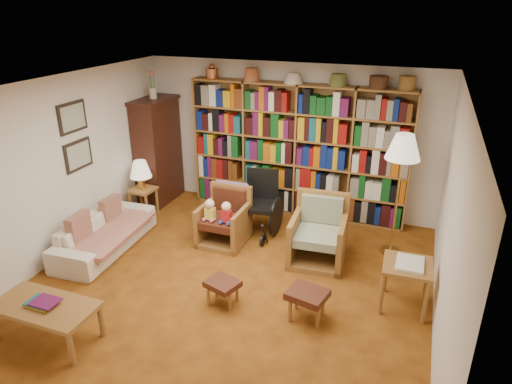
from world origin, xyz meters
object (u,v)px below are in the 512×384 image
at_px(side_table_papers, 407,271).
at_px(coffee_table, 45,309).
at_px(side_table_lamp, 143,196).
at_px(armchair_leather, 226,219).
at_px(floor_lamp, 403,152).
at_px(footstool_a, 223,285).
at_px(sofa, 105,233).
at_px(footstool_b, 307,296).
at_px(wheelchair, 259,205).
at_px(armchair_sage, 319,235).

bearing_deg(side_table_papers, coffee_table, -151.47).
xyz_separation_m(side_table_lamp, side_table_papers, (4.30, -1.06, 0.12)).
bearing_deg(coffee_table, armchair_leather, 71.75).
xyz_separation_m(floor_lamp, footstool_a, (-1.78, -1.97, -1.27)).
height_order(sofa, side_table_lamp, sofa).
distance_m(floor_lamp, footstool_b, 2.38).
distance_m(footstool_a, coffee_table, 1.94).
height_order(sofa, side_table_papers, side_table_papers).
relative_size(sofa, wheelchair, 1.75).
distance_m(armchair_leather, armchair_sage, 1.45).
xyz_separation_m(sofa, footstool_a, (2.16, -0.60, -0.00)).
height_order(sofa, floor_lamp, floor_lamp).
height_order(sofa, footstool_b, sofa).
bearing_deg(floor_lamp, footstool_b, -112.05).
relative_size(armchair_sage, side_table_papers, 1.51).
height_order(side_table_papers, coffee_table, side_table_papers).
bearing_deg(footstool_a, armchair_leather, 112.59).
bearing_deg(coffee_table, footstool_a, 39.12).
distance_m(footstool_a, footstool_b, 1.02).
distance_m(sofa, coffee_table, 1.94).
relative_size(sofa, side_table_lamp, 3.56).
bearing_deg(footstool_a, footstool_b, 4.79).
bearing_deg(wheelchair, footstool_b, -55.50).
bearing_deg(sofa, side_table_lamp, 1.40).
height_order(armchair_sage, wheelchair, wheelchair).
height_order(wheelchair, footstool_a, wheelchair).
distance_m(wheelchair, floor_lamp, 2.28).
height_order(side_table_papers, footstool_a, side_table_papers).
relative_size(side_table_lamp, armchair_sage, 0.54).
xyz_separation_m(side_table_lamp, floor_lamp, (4.04, 0.21, 1.16)).
distance_m(wheelchair, side_table_papers, 2.56).
bearing_deg(wheelchair, footstool_a, -83.16).
xyz_separation_m(sofa, wheelchair, (1.93, 1.29, 0.20)).
bearing_deg(floor_lamp, footstool_a, -132.07).
xyz_separation_m(side_table_lamp, footstool_a, (2.26, -1.76, -0.11)).
relative_size(floor_lamp, footstool_b, 3.60).
bearing_deg(armchair_leather, footstool_b, -40.45).
bearing_deg(sofa, side_table_papers, -92.12).
bearing_deg(sofa, floor_lamp, -74.32).
xyz_separation_m(armchair_leather, side_table_papers, (2.65, -0.77, 0.14)).
distance_m(sofa, armchair_leather, 1.78).
height_order(sofa, coffee_table, sofa).
bearing_deg(side_table_lamp, wheelchair, 3.71).
height_order(floor_lamp, footstool_b, floor_lamp).
bearing_deg(footstool_a, side_table_papers, 19.04).
xyz_separation_m(armchair_leather, wheelchair, (0.39, 0.42, 0.11)).
height_order(armchair_leather, footstool_b, armchair_leather).
bearing_deg(side_table_papers, armchair_sage, 148.14).
distance_m(floor_lamp, side_table_papers, 1.66).
xyz_separation_m(footstool_a, coffee_table, (-1.50, -1.22, 0.13)).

